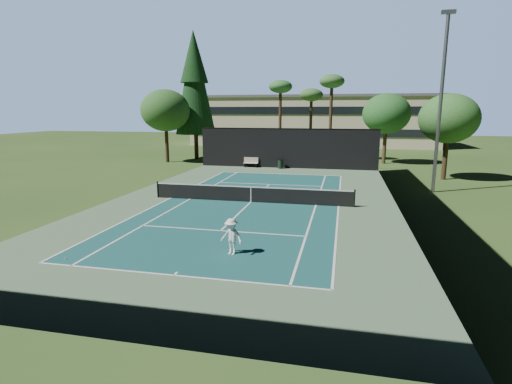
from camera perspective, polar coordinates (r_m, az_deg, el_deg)
ground at (r=25.42m, az=-0.74°, el=-1.46°), size 160.00×160.00×0.00m
apron_slab at (r=25.42m, az=-0.74°, el=-1.45°), size 18.00×32.00×0.01m
court_surface at (r=25.42m, az=-0.74°, el=-1.44°), size 10.97×23.77×0.01m
court_lines at (r=25.42m, az=-0.74°, el=-1.42°), size 11.07×23.87×0.01m
tennis_net at (r=25.30m, az=-0.74°, el=-0.23°), size 12.90×0.10×1.10m
fence at (r=25.11m, az=-0.72°, el=3.04°), size 18.04×32.05×4.03m
player at (r=16.15m, az=-3.52°, el=-6.37°), size 1.08×0.80×1.49m
tennis_ball_a at (r=17.45m, az=-25.52°, el=-8.59°), size 0.07×0.07×0.07m
tennis_ball_b at (r=30.64m, az=-5.70°, el=0.78°), size 0.08×0.08×0.08m
tennis_ball_c at (r=27.29m, az=5.99°, el=-0.57°), size 0.06×0.06×0.06m
tennis_ball_d at (r=30.68m, az=-6.83°, el=0.76°), size 0.07×0.07×0.07m
park_bench at (r=41.31m, az=-0.73°, el=4.31°), size 1.50×0.45×1.02m
trash_bin at (r=40.38m, az=3.52°, el=4.03°), size 0.56×0.56×0.95m
pine_tree at (r=49.54m, az=-8.80°, el=15.81°), size 4.80×4.80×15.00m
palm_a at (r=48.79m, az=3.52°, el=14.38°), size 2.80×2.80×9.32m
palm_b at (r=50.32m, az=7.92°, el=13.26°), size 2.80×2.80×8.42m
palm_c at (r=47.24m, az=10.78°, el=14.80°), size 2.80×2.80×9.77m
decid_tree_a at (r=46.32m, az=18.15°, el=10.57°), size 5.12×5.12×7.62m
decid_tree_b at (r=37.07m, az=25.82°, el=9.40°), size 4.80×4.80×7.14m
decid_tree_c at (r=46.49m, az=-12.81°, el=11.27°), size 5.44×5.44×8.09m
campus_building at (r=70.34m, az=7.97°, el=10.14°), size 40.50×12.50×8.30m
light_pole at (r=30.79m, az=24.90°, el=11.86°), size 0.90×0.25×12.22m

